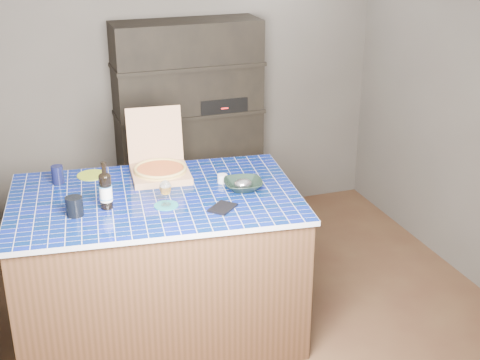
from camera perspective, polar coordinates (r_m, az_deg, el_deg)
name	(u,v)px	position (r m, az deg, el deg)	size (l,w,h in m)	color
room	(251,147)	(4.18, 0.99, 2.82)	(3.50, 3.50, 3.50)	brown
shelving_unit	(190,128)	(5.68, -4.32, 4.45)	(1.20, 0.41, 1.80)	black
kitchen_island	(158,264)	(4.41, -6.97, -7.15)	(1.90, 1.33, 0.98)	#492D1C
pizza_box	(160,168)	(4.47, -6.87, 1.06)	(0.41, 0.49, 0.41)	tan
mead_bottle	(106,190)	(4.02, -11.40, -0.85)	(0.08, 0.08, 0.29)	black
teal_trivet	(166,205)	(4.04, -6.32, -2.17)	(0.15, 0.15, 0.01)	#167075
wine_glass	(165,188)	(3.99, -6.39, -0.72)	(0.07, 0.07, 0.16)	white
tumbler	(74,206)	(3.99, -13.95, -2.20)	(0.10, 0.10, 0.11)	black
dvd_case	(223,208)	(3.98, -1.49, -2.38)	(0.12, 0.17, 0.01)	black
bowl	(243,185)	(4.24, 0.27, -0.42)	(0.25, 0.25, 0.06)	black
foil_contents	(243,183)	(4.23, 0.27, -0.29)	(0.12, 0.10, 0.05)	#B0B2BC
white_jar	(222,179)	(4.34, -1.51, 0.12)	(0.06, 0.06, 0.05)	silver
navy_cup	(58,175)	(4.47, -15.31, 0.44)	(0.08, 0.08, 0.12)	black
green_trivet	(92,175)	(4.57, -12.51, 0.42)	(0.20, 0.20, 0.01)	olive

